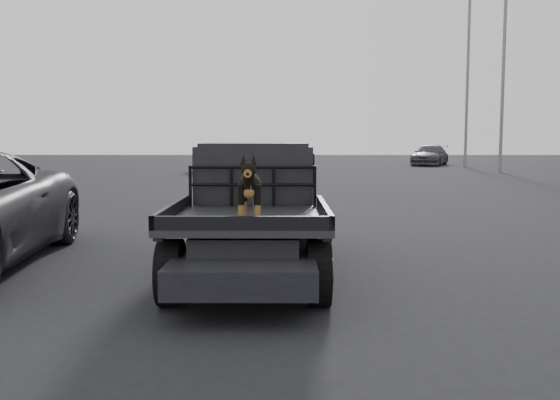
{
  "coord_description": "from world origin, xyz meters",
  "views": [
    {
      "loc": [
        0.85,
        -7.22,
        1.89
      ],
      "look_at": [
        0.82,
        -0.68,
        1.23
      ],
      "focal_mm": 40.0,
      "sensor_mm": 36.0,
      "label": 1
    }
  ],
  "objects_px": {
    "distant_car_a": "(219,160)",
    "distant_car_b": "(430,155)",
    "floodlight_far": "(469,45)",
    "dog": "(250,191)",
    "floodlight_mid": "(505,25)",
    "flatbed_ute": "(252,240)"
  },
  "relations": [
    {
      "from": "floodlight_far",
      "to": "distant_car_b",
      "type": "bearing_deg",
      "value": 121.96
    },
    {
      "from": "dog",
      "to": "distant_car_a",
      "type": "height_order",
      "value": "dog"
    },
    {
      "from": "dog",
      "to": "distant_car_a",
      "type": "distance_m",
      "value": 26.69
    },
    {
      "from": "floodlight_mid",
      "to": "distant_car_b",
      "type": "bearing_deg",
      "value": 100.84
    },
    {
      "from": "distant_car_a",
      "to": "distant_car_b",
      "type": "distance_m",
      "value": 16.07
    },
    {
      "from": "floodlight_far",
      "to": "dog",
      "type": "bearing_deg",
      "value": -110.11
    },
    {
      "from": "distant_car_a",
      "to": "dog",
      "type": "bearing_deg",
      "value": -107.56
    },
    {
      "from": "distant_car_a",
      "to": "floodlight_far",
      "type": "distance_m",
      "value": 17.71
    },
    {
      "from": "distant_car_a",
      "to": "floodlight_mid",
      "type": "relative_size",
      "value": 0.29
    },
    {
      "from": "dog",
      "to": "floodlight_mid",
      "type": "relative_size",
      "value": 0.05
    },
    {
      "from": "flatbed_ute",
      "to": "floodlight_mid",
      "type": "height_order",
      "value": "floodlight_mid"
    },
    {
      "from": "distant_car_a",
      "to": "floodlight_far",
      "type": "height_order",
      "value": "floodlight_far"
    },
    {
      "from": "dog",
      "to": "floodlight_far",
      "type": "height_order",
      "value": "floodlight_far"
    },
    {
      "from": "distant_car_b",
      "to": "floodlight_far",
      "type": "distance_m",
      "value": 7.59
    },
    {
      "from": "floodlight_mid",
      "to": "flatbed_ute",
      "type": "bearing_deg",
      "value": -115.89
    },
    {
      "from": "dog",
      "to": "floodlight_mid",
      "type": "xyz_separation_m",
      "value": [
        12.05,
        26.51,
        6.46
      ]
    },
    {
      "from": "flatbed_ute",
      "to": "dog",
      "type": "distance_m",
      "value": 1.78
    },
    {
      "from": "floodlight_mid",
      "to": "floodlight_far",
      "type": "bearing_deg",
      "value": 90.58
    },
    {
      "from": "distant_car_b",
      "to": "dog",
      "type": "bearing_deg",
      "value": -82.16
    },
    {
      "from": "flatbed_ute",
      "to": "floodlight_far",
      "type": "relative_size",
      "value": 0.38
    },
    {
      "from": "distant_car_a",
      "to": "distant_car_b",
      "type": "xyz_separation_m",
      "value": [
        13.43,
        8.83,
        0.0
      ]
    },
    {
      "from": "flatbed_ute",
      "to": "distant_car_b",
      "type": "xyz_separation_m",
      "value": [
        10.41,
        33.76,
        0.22
      ]
    }
  ]
}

